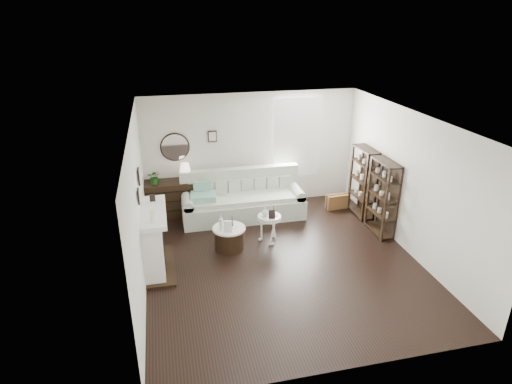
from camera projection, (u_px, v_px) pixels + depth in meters
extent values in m
plane|color=black|center=(282.00, 261.00, 8.10)|extent=(5.50, 5.50, 0.00)
plane|color=white|center=(286.00, 121.00, 7.04)|extent=(5.50, 5.50, 0.00)
plane|color=silver|center=(251.00, 150.00, 10.04)|extent=(5.00, 0.00, 5.00)
plane|color=silver|center=(348.00, 285.00, 5.10)|extent=(5.00, 0.00, 5.00)
plane|color=silver|center=(138.00, 209.00, 7.06)|extent=(0.00, 5.50, 5.50)
plane|color=silver|center=(411.00, 184.00, 8.08)|extent=(0.00, 5.50, 5.50)
cube|color=white|center=(296.00, 137.00, 10.15)|extent=(1.00, 0.02, 1.80)
cube|color=white|center=(297.00, 138.00, 10.09)|extent=(1.15, 0.02, 1.90)
cylinder|color=silver|center=(175.00, 147.00, 9.58)|extent=(0.60, 0.03, 0.60)
cube|color=black|center=(212.00, 136.00, 9.67)|extent=(0.20, 0.03, 0.26)
cube|color=white|center=(153.00, 241.00, 7.68)|extent=(0.34, 1.20, 1.10)
cube|color=black|center=(156.00, 248.00, 7.74)|extent=(0.30, 0.65, 0.70)
cube|color=white|center=(153.00, 213.00, 7.46)|extent=(0.44, 1.35, 0.08)
cube|color=black|center=(160.00, 266.00, 7.90)|extent=(0.50, 1.40, 0.05)
cylinder|color=silver|center=(152.00, 216.00, 7.00)|extent=(0.08, 0.08, 0.22)
cube|color=black|center=(152.00, 198.00, 7.78)|extent=(0.10, 0.03, 0.14)
cube|color=black|center=(138.00, 196.00, 6.92)|extent=(0.03, 0.18, 0.24)
cube|color=black|center=(139.00, 176.00, 7.47)|extent=(0.03, 0.22, 0.28)
cube|color=black|center=(363.00, 182.00, 9.65)|extent=(0.30, 0.80, 1.60)
cylinder|color=tan|center=(366.00, 198.00, 9.53)|extent=(0.08, 0.08, 0.11)
cylinder|color=tan|center=(361.00, 194.00, 9.76)|extent=(0.08, 0.08, 0.11)
cylinder|color=tan|center=(356.00, 190.00, 9.98)|extent=(0.08, 0.08, 0.11)
cylinder|color=tan|center=(368.00, 181.00, 9.38)|extent=(0.08, 0.08, 0.11)
cylinder|color=tan|center=(363.00, 177.00, 9.60)|extent=(0.08, 0.08, 0.11)
cylinder|color=tan|center=(358.00, 174.00, 9.82)|extent=(0.08, 0.08, 0.11)
cylinder|color=tan|center=(370.00, 164.00, 9.22)|extent=(0.08, 0.08, 0.11)
cylinder|color=tan|center=(364.00, 160.00, 9.44)|extent=(0.08, 0.08, 0.11)
cylinder|color=tan|center=(359.00, 157.00, 9.67)|extent=(0.08, 0.08, 0.11)
cube|color=black|center=(382.00, 198.00, 8.84)|extent=(0.30, 0.80, 1.60)
cylinder|color=tan|center=(386.00, 215.00, 8.72)|extent=(0.08, 0.08, 0.11)
cylinder|color=tan|center=(380.00, 210.00, 8.95)|extent=(0.08, 0.08, 0.11)
cylinder|color=tan|center=(374.00, 205.00, 9.17)|extent=(0.08, 0.08, 0.11)
cylinder|color=tan|center=(388.00, 197.00, 8.57)|extent=(0.08, 0.08, 0.11)
cylinder|color=tan|center=(382.00, 193.00, 8.79)|extent=(0.08, 0.08, 0.11)
cylinder|color=tan|center=(376.00, 188.00, 9.02)|extent=(0.08, 0.08, 0.11)
cylinder|color=tan|center=(391.00, 179.00, 8.41)|extent=(0.08, 0.08, 0.11)
cylinder|color=tan|center=(384.00, 174.00, 8.64)|extent=(0.08, 0.08, 0.11)
cylinder|color=tan|center=(378.00, 170.00, 8.86)|extent=(0.08, 0.08, 0.11)
cube|color=#B2BDA8|center=(243.00, 208.00, 9.73)|extent=(2.74, 0.95, 0.44)
cube|color=#B2BDA8|center=(243.00, 198.00, 9.60)|extent=(2.37, 0.76, 0.11)
cube|color=#B2BDA8|center=(240.00, 185.00, 9.90)|extent=(2.74, 0.21, 0.84)
cube|color=#B2BDA8|center=(188.00, 211.00, 9.46)|extent=(0.23, 0.90, 0.55)
cube|color=#B2BDA8|center=(295.00, 201.00, 9.97)|extent=(0.23, 0.90, 0.55)
cube|color=#2A9B73|center=(203.00, 197.00, 9.35)|extent=(0.58, 0.49, 0.14)
cube|color=olive|center=(337.00, 202.00, 10.18)|extent=(0.54, 0.21, 0.35)
cube|color=black|center=(171.00, 199.00, 9.76)|extent=(1.25, 0.52, 0.83)
cube|color=black|center=(172.00, 211.00, 9.59)|extent=(1.20, 0.01, 0.02)
cube|color=black|center=(171.00, 202.00, 9.50)|extent=(1.20, 0.01, 0.02)
cube|color=black|center=(170.00, 192.00, 9.41)|extent=(1.20, 0.01, 0.01)
imported|color=#1B5117|center=(155.00, 177.00, 9.42)|extent=(0.33, 0.30, 0.32)
cylinder|color=black|center=(229.00, 239.00, 8.47)|extent=(0.59, 0.59, 0.41)
cylinder|color=silver|center=(229.00, 228.00, 8.38)|extent=(0.65, 0.65, 0.04)
cylinder|color=silver|center=(269.00, 217.00, 8.57)|extent=(0.47, 0.47, 0.03)
cylinder|color=white|center=(269.00, 218.00, 8.59)|extent=(0.48, 0.48, 0.02)
cylinder|color=white|center=(269.00, 229.00, 8.69)|extent=(0.04, 0.04, 0.54)
cylinder|color=silver|center=(221.00, 223.00, 8.22)|extent=(0.07, 0.07, 0.31)
cube|color=silver|center=(228.00, 227.00, 8.18)|extent=(0.17, 0.10, 0.21)
cube|color=black|center=(272.00, 214.00, 8.43)|extent=(0.14, 0.08, 0.17)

